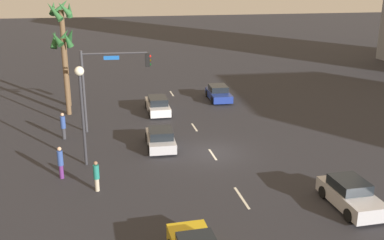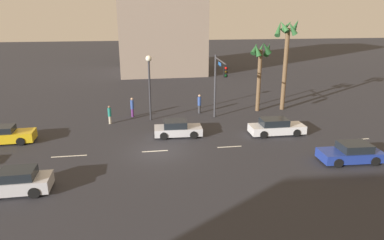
% 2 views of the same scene
% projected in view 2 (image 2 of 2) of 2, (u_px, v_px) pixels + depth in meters
% --- Properties ---
extents(ground_plane, '(220.00, 220.00, 0.00)m').
position_uv_depth(ground_plane, '(159.00, 151.00, 25.73)').
color(ground_plane, '#28282D').
extents(lane_stripe_2, '(2.47, 0.14, 0.01)m').
position_uv_depth(lane_stripe_2, '(69.00, 156.00, 24.78)').
color(lane_stripe_2, silver).
rests_on(lane_stripe_2, ground_plane).
extents(lane_stripe_3, '(1.91, 0.14, 0.01)m').
position_uv_depth(lane_stripe_3, '(155.00, 151.00, 25.68)').
color(lane_stripe_3, silver).
rests_on(lane_stripe_3, ground_plane).
extents(lane_stripe_4, '(1.88, 0.14, 0.01)m').
position_uv_depth(lane_stripe_4, '(229.00, 147.00, 26.52)').
color(lane_stripe_4, silver).
rests_on(lane_stripe_4, ground_plane).
extents(lane_stripe_5, '(2.03, 0.14, 0.01)m').
position_uv_depth(lane_stripe_5, '(357.00, 139.00, 28.10)').
color(lane_stripe_5, silver).
rests_on(lane_stripe_5, ground_plane).
extents(car_1, '(3.96, 1.88, 1.41)m').
position_uv_depth(car_1, '(15.00, 182.00, 19.59)').
color(car_1, '#B7B7BC').
rests_on(car_1, ground_plane).
extents(car_2, '(4.60, 1.85, 1.38)m').
position_uv_depth(car_2, '(276.00, 127.00, 29.11)').
color(car_2, silver).
rests_on(car_2, ground_plane).
extents(car_3, '(4.26, 2.06, 1.33)m').
position_uv_depth(car_3, '(351.00, 153.00, 23.74)').
color(car_3, navy).
rests_on(car_3, ground_plane).
extents(car_4, '(4.64, 1.89, 1.37)m').
position_uv_depth(car_4, '(3.00, 135.00, 27.14)').
color(car_4, gold).
rests_on(car_4, ground_plane).
extents(car_5, '(3.99, 2.01, 1.33)m').
position_uv_depth(car_5, '(177.00, 129.00, 28.75)').
color(car_5, '#B7B7BC').
rests_on(car_5, ground_plane).
extents(traffic_signal, '(0.49, 5.04, 6.07)m').
position_uv_depth(traffic_signal, '(219.00, 78.00, 31.41)').
color(traffic_signal, '#38383D').
rests_on(traffic_signal, ground_plane).
extents(streetlamp, '(0.56, 0.56, 6.12)m').
position_uv_depth(streetlamp, '(149.00, 75.00, 31.99)').
color(streetlamp, '#2D2D33').
rests_on(streetlamp, ground_plane).
extents(pedestrian_0, '(0.40, 0.40, 1.71)m').
position_uv_depth(pedestrian_0, '(110.00, 114.00, 31.82)').
color(pedestrian_0, '#B2A58C').
rests_on(pedestrian_0, ground_plane).
extents(pedestrian_1, '(0.43, 0.43, 1.92)m').
position_uv_depth(pedestrian_1, '(132.00, 107.00, 33.96)').
color(pedestrian_1, '#59266B').
rests_on(pedestrian_1, ground_plane).
extents(pedestrian_2, '(0.49, 0.49, 1.93)m').
position_uv_depth(pedestrian_2, '(199.00, 103.00, 35.21)').
color(pedestrian_2, '#333338').
rests_on(pedestrian_2, ground_plane).
extents(palm_tree_0, '(2.50, 2.39, 9.36)m').
position_uv_depth(palm_tree_0, '(286.00, 45.00, 34.99)').
color(palm_tree_0, brown).
rests_on(palm_tree_0, ground_plane).
extents(palm_tree_1, '(2.14, 2.26, 7.24)m').
position_uv_depth(palm_tree_1, '(261.00, 60.00, 34.86)').
color(palm_tree_1, brown).
rests_on(palm_tree_1, ground_plane).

